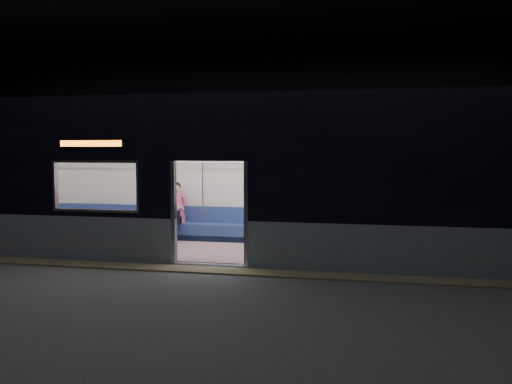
% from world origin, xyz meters
% --- Properties ---
extents(station_floor, '(24.00, 14.00, 0.01)m').
position_xyz_m(station_floor, '(0.00, 0.00, -0.01)').
color(station_floor, '#47494C').
rests_on(station_floor, ground).
extents(station_envelope, '(24.00, 14.00, 5.00)m').
position_xyz_m(station_envelope, '(0.00, 0.00, 3.66)').
color(station_envelope, black).
rests_on(station_envelope, station_floor).
extents(tactile_strip, '(22.80, 0.50, 0.03)m').
position_xyz_m(tactile_strip, '(0.00, 0.55, 0.01)').
color(tactile_strip, '#8C7F59').
rests_on(tactile_strip, station_floor).
extents(metro_car, '(18.00, 3.04, 3.35)m').
position_xyz_m(metro_car, '(-0.00, 2.54, 1.85)').
color(metro_car, '#8B9FA6').
rests_on(metro_car, station_floor).
extents(passenger, '(0.44, 0.74, 1.42)m').
position_xyz_m(passenger, '(-1.64, 3.55, 0.82)').
color(passenger, black).
rests_on(passenger, metro_car).
extents(handbag, '(0.38, 0.35, 0.15)m').
position_xyz_m(handbag, '(-1.63, 3.31, 0.69)').
color(handbag, black).
rests_on(handbag, passenger).
extents(transit_map, '(1.08, 0.03, 0.70)m').
position_xyz_m(transit_map, '(3.71, 3.85, 1.50)').
color(transit_map, white).
rests_on(transit_map, metro_car).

